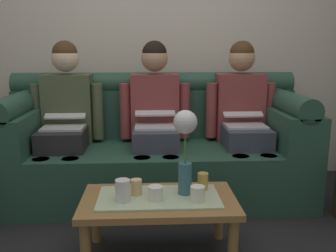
{
  "coord_description": "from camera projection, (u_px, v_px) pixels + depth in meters",
  "views": [
    {
      "loc": [
        -0.05,
        -1.72,
        1.17
      ],
      "look_at": [
        0.09,
        0.87,
        0.62
      ],
      "focal_mm": 39.98,
      "sensor_mm": 36.0,
      "label": 1
    }
  ],
  "objects": [
    {
      "name": "person_middle",
      "position": [
        155.0,
        114.0,
        2.92
      ],
      "size": [
        0.56,
        0.67,
        1.22
      ],
      "color": "#383D4C",
      "rests_on": "ground_plane"
    },
    {
      "name": "person_left",
      "position": [
        66.0,
        115.0,
        2.89
      ],
      "size": [
        0.56,
        0.67,
        1.22
      ],
      "color": "#232326",
      "rests_on": "ground_plane"
    },
    {
      "name": "cup_far_center",
      "position": [
        123.0,
        190.0,
        1.99
      ],
      "size": [
        0.08,
        0.08,
        0.12
      ],
      "primitive_type": "cylinder",
      "color": "silver",
      "rests_on": "coffee_table"
    },
    {
      "name": "couch",
      "position": [
        155.0,
        149.0,
        2.99
      ],
      "size": [
        2.33,
        0.88,
        0.96
      ],
      "color": "#234738",
      "rests_on": "ground_plane"
    },
    {
      "name": "cup_far_right",
      "position": [
        203.0,
        181.0,
        2.16
      ],
      "size": [
        0.06,
        0.06,
        0.1
      ],
      "primitive_type": "cylinder",
      "color": "gold",
      "rests_on": "coffee_table"
    },
    {
      "name": "coffee_table",
      "position": [
        159.0,
        206.0,
        2.07
      ],
      "size": [
        0.85,
        0.48,
        0.36
      ],
      "color": "olive",
      "rests_on": "ground_plane"
    },
    {
      "name": "flower_vase",
      "position": [
        185.0,
        140.0,
        2.04
      ],
      "size": [
        0.13,
        0.13,
        0.47
      ],
      "color": "#336672",
      "rests_on": "coffee_table"
    },
    {
      "name": "cup_near_right",
      "position": [
        198.0,
        194.0,
        1.99
      ],
      "size": [
        0.08,
        0.08,
        0.08
      ],
      "primitive_type": "cylinder",
      "color": "white",
      "rests_on": "coffee_table"
    },
    {
      "name": "back_wall_patterned",
      "position": [
        153.0,
        15.0,
        3.28
      ],
      "size": [
        6.0,
        0.12,
        2.9
      ],
      "primitive_type": "cube",
      "color": "beige",
      "rests_on": "ground_plane"
    },
    {
      "name": "cup_far_left",
      "position": [
        155.0,
        193.0,
        2.01
      ],
      "size": [
        0.08,
        0.08,
        0.08
      ],
      "primitive_type": "cylinder",
      "color": "white",
      "rests_on": "coffee_table"
    },
    {
      "name": "cup_near_left",
      "position": [
        136.0,
        187.0,
        2.08
      ],
      "size": [
        0.06,
        0.06,
        0.09
      ],
      "primitive_type": "cylinder",
      "color": "#DBB77A",
      "rests_on": "coffee_table"
    },
    {
      "name": "person_right",
      "position": [
        243.0,
        113.0,
        2.96
      ],
      "size": [
        0.56,
        0.67,
        1.22
      ],
      "color": "#383D4C",
      "rests_on": "ground_plane"
    }
  ]
}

